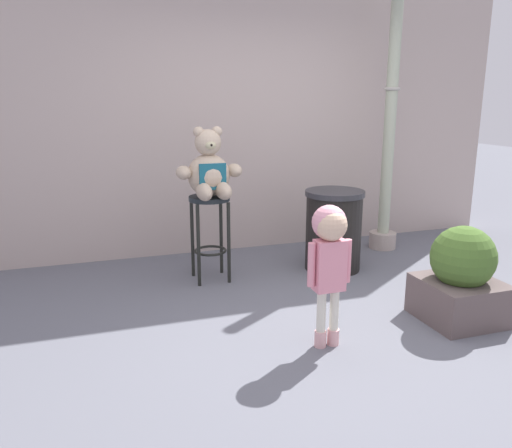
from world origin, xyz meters
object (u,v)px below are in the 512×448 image
teddy_bear (209,172)px  lamppost (389,140)px  planter_with_shrub (461,278)px  child_walking (330,246)px  bar_stool_with_teddy (210,221)px  trash_bin (333,230)px

teddy_bear → lamppost: lamppost is taller
lamppost → planter_with_shrub: (-0.48, -1.82, -0.87)m
teddy_bear → planter_with_shrub: bearing=-41.9°
child_walking → lamppost: lamppost is taller
bar_stool_with_teddy → planter_with_shrub: (1.58, -1.45, -0.22)m
teddy_bear → trash_bin: (1.20, -0.06, -0.62)m
bar_stool_with_teddy → teddy_bear: 0.46m
lamppost → trash_bin: bearing=-151.5°
bar_stool_with_teddy → teddy_bear: teddy_bear is taller
bar_stool_with_teddy → lamppost: (2.06, 0.38, 0.65)m
trash_bin → planter_with_shrub: 1.41m
bar_stool_with_teddy → planter_with_shrub: bearing=-42.5°
lamppost → planter_with_shrub: lamppost is taller
child_walking → trash_bin: (0.76, 1.42, -0.31)m
lamppost → planter_with_shrub: size_ratio=4.10×
bar_stool_with_teddy → trash_bin: (1.20, -0.09, -0.16)m
teddy_bear → lamppost: (2.06, 0.41, 0.19)m
teddy_bear → trash_bin: teddy_bear is taller
bar_stool_with_teddy → lamppost: size_ratio=0.26×
child_walking → lamppost: 2.53m
teddy_bear → planter_with_shrub: teddy_bear is taller
trash_bin → lamppost: bearing=28.5°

